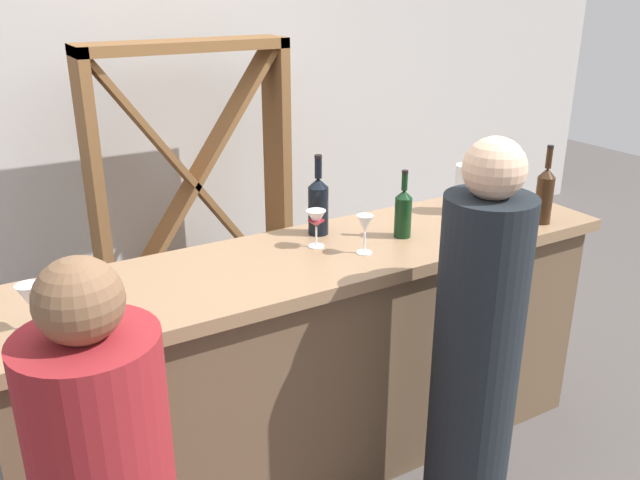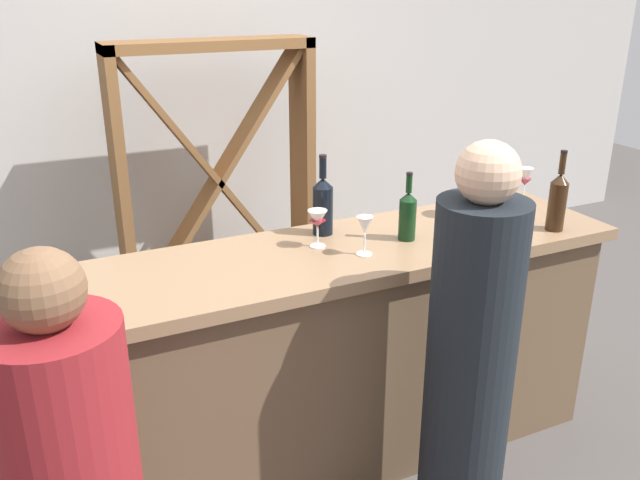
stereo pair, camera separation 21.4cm
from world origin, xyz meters
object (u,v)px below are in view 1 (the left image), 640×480
object	(u,v)px
wine_glass_near_center	(30,298)
wine_glass_far_left	(507,174)
water_pitcher	(467,189)
person_left_guest	(476,360)
wine_rack	(193,183)
wine_bottle_center_amber_brown	(545,194)
wine_glass_near_right	(316,221)
wine_bottle_leftmost_near_black	(318,204)
wine_bottle_second_left_dark_green	(403,212)
wine_glass_near_left	(365,226)

from	to	relation	value
wine_glass_near_center	wine_glass_far_left	distance (m)	2.22
wine_glass_far_left	water_pitcher	xyz separation A→B (m)	(-0.35, -0.11, 0.01)
wine_glass_near_center	person_left_guest	distance (m)	1.49
wine_rack	water_pitcher	distance (m)	1.75
water_pitcher	person_left_guest	xyz separation A→B (m)	(-0.49, -0.64, -0.39)
wine_bottle_center_amber_brown	wine_glass_far_left	world-z (taller)	wine_bottle_center_amber_brown
wine_rack	wine_glass_near_right	xyz separation A→B (m)	(-0.07, -1.59, 0.27)
wine_bottle_leftmost_near_black	wine_glass_near_center	size ratio (longest dim) A/B	2.23
wine_bottle_center_amber_brown	wine_glass_near_center	size ratio (longest dim) A/B	2.27
wine_bottle_second_left_dark_green	wine_glass_near_center	xyz separation A→B (m)	(-1.42, -0.07, 0.00)
wine_glass_near_left	wine_bottle_center_amber_brown	bearing A→B (deg)	-6.87
person_left_guest	wine_glass_near_right	bearing A→B (deg)	20.73
wine_glass_near_center	water_pitcher	bearing A→B (deg)	5.24
wine_bottle_center_amber_brown	wine_glass_near_center	world-z (taller)	wine_bottle_center_amber_brown
wine_bottle_second_left_dark_green	person_left_guest	xyz separation A→B (m)	(-0.06, -0.54, -0.38)
wine_rack	wine_glass_far_left	world-z (taller)	wine_rack
wine_bottle_second_left_dark_green	water_pitcher	distance (m)	0.44
wine_bottle_center_amber_brown	person_left_guest	bearing A→B (deg)	-151.77
wine_glass_near_left	person_left_guest	distance (m)	0.63
wine_bottle_second_left_dark_green	wine_glass_near_left	world-z (taller)	wine_bottle_second_left_dark_green
wine_glass_near_left	wine_glass_near_right	distance (m)	0.20
wine_bottle_leftmost_near_black	wine_glass_near_center	bearing A→B (deg)	-166.62
wine_rack	wine_bottle_center_amber_brown	distance (m)	2.07
wine_bottle_leftmost_near_black	wine_bottle_center_amber_brown	distance (m)	0.97
wine_rack	wine_bottle_second_left_dark_green	bearing A→B (deg)	-80.34
wine_rack	wine_glass_near_left	bearing A→B (deg)	-88.27
water_pitcher	wine_bottle_leftmost_near_black	bearing A→B (deg)	171.76
water_pitcher	wine_glass_near_left	bearing A→B (deg)	-165.63
wine_bottle_second_left_dark_green	wine_glass_near_left	size ratio (longest dim) A/B	1.82
wine_rack	water_pitcher	world-z (taller)	wine_rack
wine_glass_near_right	wine_glass_far_left	world-z (taller)	wine_glass_far_left
wine_bottle_center_amber_brown	wine_glass_near_left	world-z (taller)	wine_bottle_center_amber_brown
wine_glass_near_left	person_left_guest	size ratio (longest dim) A/B	0.10
wine_rack	person_left_guest	world-z (taller)	wine_rack
wine_bottle_center_amber_brown	wine_glass_near_center	bearing A→B (deg)	177.12
person_left_guest	wine_glass_near_left	bearing A→B (deg)	15.09
wine_bottle_leftmost_near_black	wine_bottle_center_amber_brown	bearing A→B (deg)	-22.69
wine_glass_near_left	water_pitcher	xyz separation A→B (m)	(0.66, 0.17, -0.00)
wine_bottle_center_amber_brown	wine_glass_far_left	bearing A→B (deg)	66.47
wine_glass_near_left	wine_glass_near_right	xyz separation A→B (m)	(-0.13, 0.15, -0.00)
wine_glass_near_center	wine_glass_far_left	size ratio (longest dim) A/B	0.96
wine_bottle_second_left_dark_green	wine_glass_far_left	xyz separation A→B (m)	(0.78, 0.21, -0.00)
wine_rack	wine_glass_far_left	xyz separation A→B (m)	(1.07, -1.47, 0.26)
wine_bottle_second_left_dark_green	wine_glass_near_right	distance (m)	0.37
wine_bottle_second_left_dark_green	wine_bottle_center_amber_brown	distance (m)	0.64
wine_bottle_center_amber_brown	person_left_guest	distance (m)	0.87
wine_bottle_leftmost_near_black	wine_bottle_center_amber_brown	size ratio (longest dim) A/B	0.98
wine_glass_near_left	wine_glass_near_center	distance (m)	1.19
wine_bottle_center_amber_brown	wine_glass_near_left	size ratio (longest dim) A/B	2.22
wine_glass_far_left	water_pitcher	bearing A→B (deg)	-163.33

